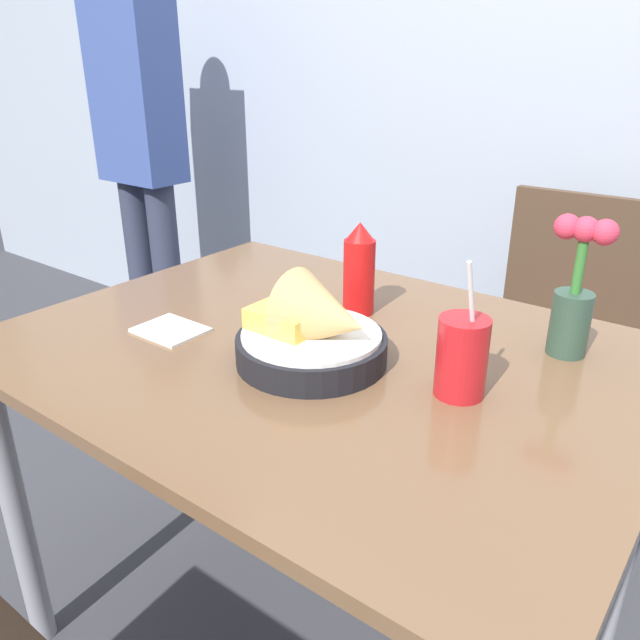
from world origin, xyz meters
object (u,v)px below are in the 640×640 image
Objects in this scene: drink_cup at (462,359)px; person_standing at (140,142)px; chair_far_window at (562,329)px; ketchup_bottle at (359,270)px; food_basket at (316,334)px; flower_vase at (575,294)px.

person_standing is at bearing 156.95° from drink_cup.
chair_far_window is 3.88× the size of drink_cup.
person_standing is at bearing -174.67° from chair_far_window.
drink_cup reaches higher than ketchup_bottle.
ketchup_bottle is at bearing -21.22° from person_standing.
flower_vase reaches higher than food_basket.
chair_far_window is at bearing 5.33° from person_standing.
ketchup_bottle is 0.77× the size of flower_vase.
person_standing is (-1.33, 0.51, 0.09)m from ketchup_bottle.
drink_cup is (0.08, -0.84, 0.27)m from chair_far_window.
person_standing reaches higher than ketchup_bottle.
flower_vase is (0.32, 0.30, 0.06)m from food_basket.
chair_far_window is 0.55× the size of person_standing.
chair_far_window is at bearing 79.92° from food_basket.
person_standing is (-1.63, 0.70, 0.12)m from drink_cup.
food_basket is at bearing -100.08° from chair_far_window.
flower_vase is at bearing 9.12° from ketchup_bottle.
ketchup_bottle reaches higher than chair_far_window.
flower_vase is at bearing 42.54° from food_basket.
chair_far_window is 1.61m from person_standing.
ketchup_bottle is 1.43m from person_standing.
person_standing reaches higher than chair_far_window.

